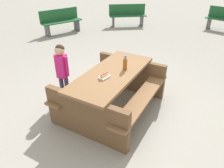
{
  "coord_description": "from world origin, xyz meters",
  "views": [
    {
      "loc": [
        2.33,
        1.99,
        2.32
      ],
      "look_at": [
        0.0,
        0.0,
        0.52
      ],
      "focal_mm": 33.35,
      "sensor_mm": 36.0,
      "label": 1
    }
  ],
  "objects_px": {
    "child_in_coat": "(62,66)",
    "park_bench_far": "(127,15)",
    "hotdog_tray": "(104,76)",
    "picnic_table": "(112,88)",
    "soda_bottle": "(125,63)",
    "park_bench_near": "(61,21)"
  },
  "relations": [
    {
      "from": "soda_bottle",
      "to": "child_in_coat",
      "type": "height_order",
      "value": "child_in_coat"
    },
    {
      "from": "park_bench_near",
      "to": "park_bench_far",
      "type": "relative_size",
      "value": 1.13
    },
    {
      "from": "picnic_table",
      "to": "park_bench_far",
      "type": "height_order",
      "value": "park_bench_far"
    },
    {
      "from": "soda_bottle",
      "to": "child_in_coat",
      "type": "relative_size",
      "value": 0.22
    },
    {
      "from": "child_in_coat",
      "to": "park_bench_near",
      "type": "relative_size",
      "value": 0.72
    },
    {
      "from": "soda_bottle",
      "to": "hotdog_tray",
      "type": "bearing_deg",
      "value": -8.23
    },
    {
      "from": "hotdog_tray",
      "to": "picnic_table",
      "type": "bearing_deg",
      "value": -171.03
    },
    {
      "from": "soda_bottle",
      "to": "park_bench_near",
      "type": "bearing_deg",
      "value": -115.11
    },
    {
      "from": "park_bench_far",
      "to": "picnic_table",
      "type": "bearing_deg",
      "value": 34.27
    },
    {
      "from": "child_in_coat",
      "to": "park_bench_far",
      "type": "bearing_deg",
      "value": -155.1
    },
    {
      "from": "child_in_coat",
      "to": "park_bench_far",
      "type": "relative_size",
      "value": 0.81
    },
    {
      "from": "hotdog_tray",
      "to": "child_in_coat",
      "type": "xyz_separation_m",
      "value": [
        0.13,
        -0.91,
        -0.07
      ]
    },
    {
      "from": "hotdog_tray",
      "to": "child_in_coat",
      "type": "distance_m",
      "value": 0.92
    },
    {
      "from": "picnic_table",
      "to": "child_in_coat",
      "type": "bearing_deg",
      "value": -67.78
    },
    {
      "from": "picnic_table",
      "to": "park_bench_near",
      "type": "distance_m",
      "value": 5.13
    },
    {
      "from": "picnic_table",
      "to": "child_in_coat",
      "type": "height_order",
      "value": "child_in_coat"
    },
    {
      "from": "picnic_table",
      "to": "hotdog_tray",
      "type": "relative_size",
      "value": 11.15
    },
    {
      "from": "soda_bottle",
      "to": "picnic_table",
      "type": "bearing_deg",
      "value": -24.65
    },
    {
      "from": "hotdog_tray",
      "to": "child_in_coat",
      "type": "relative_size",
      "value": 0.16
    },
    {
      "from": "soda_bottle",
      "to": "park_bench_near",
      "type": "height_order",
      "value": "soda_bottle"
    },
    {
      "from": "soda_bottle",
      "to": "child_in_coat",
      "type": "xyz_separation_m",
      "value": [
        0.58,
        -0.98,
        -0.15
      ]
    },
    {
      "from": "hotdog_tray",
      "to": "soda_bottle",
      "type": "bearing_deg",
      "value": 171.77
    }
  ]
}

